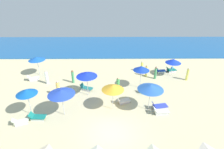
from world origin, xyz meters
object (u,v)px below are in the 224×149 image
Objects in this scene: beach_ball_0 at (65,98)px; beachgoer_3 at (146,71)px; lounge_chair_6_1 at (20,121)px; lounge_chair_2_0 at (171,70)px; umbrella_0 at (61,92)px; lounge_chair_3_0 at (159,106)px; beachgoer_1 at (118,85)px; umbrella_3 at (151,87)px; beach_ball_1 at (172,68)px; lounge_chair_6_0 at (37,117)px; beachgoer_2 at (73,77)px; lounge_chair_7_0 at (123,101)px; beachgoer_6 at (187,74)px; umbrella_6 at (26,92)px; beachgoer_4 at (58,89)px; lounge_chair_3_1 at (161,111)px; umbrella_5 at (87,75)px; lounge_chair_1_0 at (33,78)px; umbrella_1 at (37,59)px; umbrella_2 at (173,61)px; umbrella_4 at (141,68)px; umbrella_7 at (113,87)px; beachgoer_7 at (142,67)px; lounge_chair_2_1 at (160,71)px; beachgoer_5 at (155,73)px; lounge_chair_5_0 at (86,88)px.

beachgoer_3 is at bearing 29.56° from beach_ball_0.
beach_ball_0 is at bearing -60.81° from lounge_chair_6_1.
lounge_chair_2_0 is 3.89m from beachgoer_3.
umbrella_0 reaches higher than lounge_chair_3_0.
umbrella_3 is at bearing -79.78° from beachgoer_1.
lounge_chair_3_0 is 7.02m from beachgoer_3.
beach_ball_1 is (5.21, 9.20, -2.29)m from umbrella_3.
lounge_chair_6_0 is 0.87× the size of beachgoer_2.
lounge_chair_7_0 is 9.67m from beachgoer_6.
umbrella_6 is 1.52× the size of beachgoer_4.
umbrella_5 is at bearing 62.71° from lounge_chair_3_1.
lounge_chair_1_0 reaches higher than lounge_chair_6_0.
beachgoer_4 reaches higher than beachgoer_2.
umbrella_1 is at bearing 40.40° from lounge_chair_7_0.
umbrella_2 is 0.86× the size of umbrella_4.
umbrella_1 is 6.43× the size of beach_ball_1.
umbrella_7 is (2.66, -2.49, -0.07)m from umbrella_5.
beachgoer_3 is at bearing -75.49° from lounge_chair_6_1.
umbrella_4 reaches higher than beachgoer_7.
beachgoer_1 is at bearing -7.98° from lounge_chair_7_0.
lounge_chair_6_0 is (-4.07, -3.89, -2.24)m from umbrella_5.
lounge_chair_1_0 is at bearing 65.88° from beachgoer_6.
lounge_chair_1_0 is at bearing 92.26° from lounge_chair_2_1.
lounge_chair_2_0 is 6.81m from umbrella_4.
umbrella_2 is 9.33m from lounge_chair_7_0.
umbrella_1 is at bearing 142.35° from umbrella_7.
beachgoer_5 is 2.53m from beachgoer_7.
beach_ball_0 is at bearing 101.80° from umbrella_0.
beachgoer_4 is (-3.14, -0.05, -1.67)m from umbrella_5.
umbrella_4 is (-3.41, -4.01, 2.18)m from lounge_chair_2_1.
beachgoer_6 reaches higher than lounge_chair_6_1.
lounge_chair_2_0 is 0.90× the size of beachgoer_6.
lounge_chair_2_0 is 0.98× the size of beachgoer_7.
lounge_chair_1_0 is 15.90m from lounge_chair_3_1.
beachgoer_3 is (14.20, -0.46, -1.59)m from umbrella_1.
umbrella_3 is at bearing -119.52° from beach_ball_1.
lounge_chair_5_0 is 4.80m from lounge_chair_7_0.
lounge_chair_3_1 is at bearing 164.21° from lounge_chair_3_0.
lounge_chair_6_0 is at bearing -119.57° from beach_ball_0.
lounge_chair_6_1 is at bearing -10.44° from beachgoer_5.
beach_ball_0 is (4.74, -5.82, -2.14)m from umbrella_1.
lounge_chair_7_0 is (10.79, -6.51, -2.06)m from umbrella_1.
umbrella_6 is 1.61× the size of beachgoer_1.
beach_ball_1 is (16.12, 9.83, -2.24)m from umbrella_6.
lounge_chair_5_0 is 1.03× the size of lounge_chair_7_0.
lounge_chair_7_0 is at bearing -21.80° from umbrella_5.
umbrella_0 is 1.78× the size of lounge_chair_7_0.
lounge_chair_2_1 reaches higher than lounge_chair_3_1.
umbrella_7 is at bearing 135.67° from lounge_chair_2_1.
lounge_chair_3_0 is (14.49, -5.94, -0.00)m from lounge_chair_1_0.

